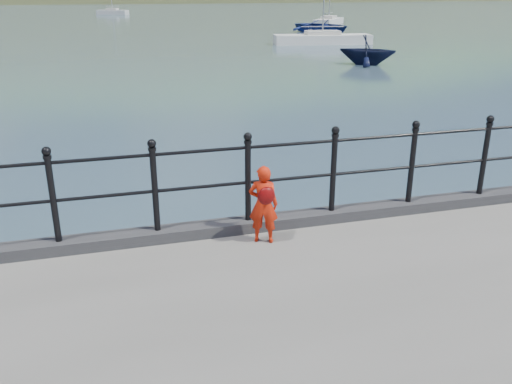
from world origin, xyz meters
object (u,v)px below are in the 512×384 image
object	(u,v)px
sailboat_far	(329,22)
railing	(202,176)
child	(263,204)
launch_blue	(323,26)
sailboat_near	(322,40)
launch_navy	(368,50)
sailboat_deep	(113,12)

from	to	relation	value
sailboat_far	railing	bearing A→B (deg)	-167.18
railing	child	xyz separation A→B (m)	(0.69, -0.40, -0.31)
launch_blue	sailboat_near	distance (m)	11.34
launch_navy	sailboat_near	distance (m)	12.09
railing	sailboat_deep	size ratio (longest dim) A/B	2.35
launch_blue	sailboat_near	size ratio (longest dim) A/B	0.59
launch_navy	sailboat_deep	size ratio (longest dim) A/B	0.40
sailboat_far	sailboat_near	size ratio (longest dim) A/B	0.99
child	sailboat_deep	distance (m)	89.29
railing	sailboat_deep	distance (m)	88.91
railing	sailboat_near	distance (m)	37.04
launch_blue	sailboat_deep	distance (m)	48.36
railing	launch_blue	bearing A→B (deg)	65.78
launch_navy	child	bearing A→B (deg)	-174.58
sailboat_deep	sailboat_far	bearing A→B (deg)	-25.24
launch_navy	sailboat_far	bearing A→B (deg)	15.58
child	sailboat_near	xyz separation A→B (m)	(14.80, 34.01, -1.18)
sailboat_far	sailboat_deep	bearing A→B (deg)	72.41
railing	launch_blue	distance (m)	48.36
railing	sailboat_far	distance (m)	60.76
launch_blue	launch_navy	size ratio (longest dim) A/B	1.91
railing	launch_navy	bearing A→B (deg)	58.51
launch_navy	sailboat_near	bearing A→B (deg)	24.69
launch_blue	sailboat_deep	size ratio (longest dim) A/B	0.76
railing	sailboat_far	bearing A→B (deg)	65.48
child	sailboat_far	world-z (taller)	sailboat_far
launch_navy	sailboat_deep	bearing A→B (deg)	45.01
launch_navy	sailboat_far	distance (m)	35.58
child	sailboat_deep	xyz separation A→B (m)	(0.91, 89.27, -1.17)
railing	child	world-z (taller)	railing
railing	child	distance (m)	0.86
railing	sailboat_deep	world-z (taller)	sailboat_deep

